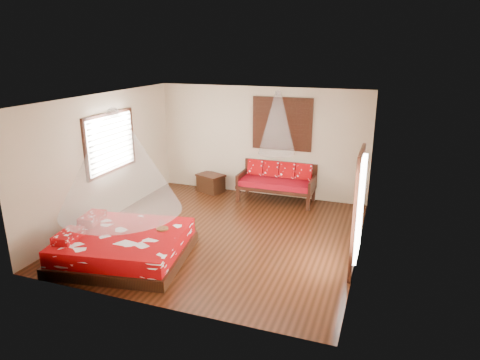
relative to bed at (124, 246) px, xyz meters
The scene contains 10 objects.
room 2.35m from the bed, 51.46° to the left, with size 5.54×5.54×2.84m.
bed is the anchor object (origin of this frame).
daybed 4.40m from the bed, 65.38° to the left, with size 1.89×0.84×0.97m.
storage_chest 4.05m from the bed, 90.35° to the left, with size 0.83×0.72×0.48m.
shutter_panel 4.97m from the bed, 67.06° to the left, with size 1.52×0.06×1.32m.
window_left 2.72m from the bed, 128.45° to the left, with size 0.10×1.74×1.34m.
glazed_door 4.20m from the bed, 14.11° to the left, with size 0.08×1.02×2.16m.
wine_tray 0.77m from the bed, 33.95° to the left, with size 0.22×0.22×0.18m.
mosquito_net_main 1.60m from the bed, ahead, with size 2.14×2.14×1.80m, color white.
mosquito_net_daybed 4.61m from the bed, 64.62° to the left, with size 0.90×0.90×1.50m, color white.
Camera 1 is at (3.13, -7.57, 3.74)m, focal length 32.00 mm.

